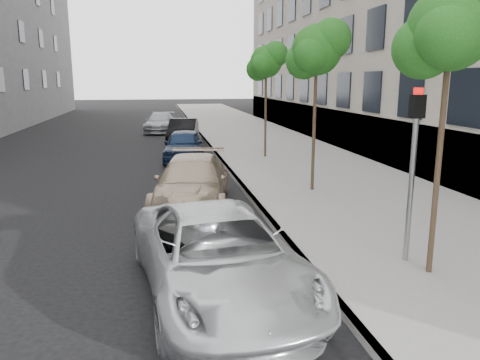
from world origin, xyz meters
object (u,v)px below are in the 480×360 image
object	(u,v)px
sedan_black	(183,131)
sedan_rear	(160,123)
sedan_blue	(184,145)
tree_far	(267,62)
tree_near	(452,28)
suv	(192,183)
tree_mid	(318,50)
signal_pole	(413,156)
minivan	(218,256)

from	to	relation	value
sedan_black	sedan_rear	bearing A→B (deg)	109.89
sedan_blue	sedan_black	size ratio (longest dim) A/B	0.96
sedan_blue	tree_far	bearing A→B (deg)	2.07
tree_near	suv	bearing A→B (deg)	124.64
tree_mid	signal_pole	bearing A→B (deg)	-91.51
minivan	sedan_rear	distance (m)	25.00
signal_pole	tree_mid	bearing A→B (deg)	79.34
tree_near	sedan_blue	distance (m)	14.30
tree_mid	sedan_black	distance (m)	13.31
tree_far	signal_pole	distance (m)	12.59
tree_far	suv	bearing A→B (deg)	-117.37
sedan_black	tree_far	bearing A→B (deg)	-51.55
sedan_rear	signal_pole	bearing A→B (deg)	-71.84
tree_near	signal_pole	world-z (taller)	tree_near
tree_near	tree_mid	world-z (taller)	tree_mid
sedan_black	sedan_blue	bearing A→B (deg)	-84.11
tree_far	sedan_black	world-z (taller)	tree_far
tree_mid	suv	xyz separation A→B (m)	(-3.85, -0.93, -3.67)
tree_near	signal_pole	xyz separation A→B (m)	(-0.16, 0.59, -2.18)
suv	sedan_rear	bearing A→B (deg)	101.81
sedan_blue	tree_near	bearing A→B (deg)	-67.32
minivan	tree_near	bearing A→B (deg)	-6.48
minivan	sedan_rear	world-z (taller)	minivan
tree_mid	suv	bearing A→B (deg)	-166.40
tree_mid	minivan	size ratio (longest dim) A/B	1.00
tree_mid	signal_pole	size ratio (longest dim) A/B	1.58
suv	sedan_blue	xyz separation A→B (m)	(0.24, 7.78, -0.02)
minivan	signal_pole	bearing A→B (deg)	2.53
tree_mid	sedan_black	size ratio (longest dim) A/B	1.22
tree_near	signal_pole	size ratio (longest dim) A/B	1.56
tree_far	sedan_black	size ratio (longest dim) A/B	1.19
suv	minivan	bearing A→B (deg)	-80.22
tree_mid	sedan_blue	distance (m)	8.57
tree_far	sedan_black	distance (m)	7.62
signal_pole	sedan_black	size ratio (longest dim) A/B	0.77
tree_mid	sedan_rear	size ratio (longest dim) A/B	1.15
tree_far	signal_pole	xyz separation A→B (m)	(-0.16, -12.41, -2.10)
minivan	sedan_rear	bearing A→B (deg)	84.72
tree_near	minivan	size ratio (longest dim) A/B	0.98
signal_pole	minivan	size ratio (longest dim) A/B	0.63
signal_pole	sedan_rear	distance (m)	24.81
suv	sedan_rear	size ratio (longest dim) A/B	1.09
tree_mid	suv	size ratio (longest dim) A/B	1.06
signal_pole	sedan_blue	xyz separation A→B (m)	(-3.45, 12.76, -1.48)
tree_near	minivan	xyz separation A→B (m)	(-3.85, -0.02, -3.63)
sedan_blue	minivan	bearing A→B (deg)	-83.49
signal_pole	sedan_blue	distance (m)	13.30
suv	sedan_blue	distance (m)	7.78
signal_pole	suv	xyz separation A→B (m)	(-3.69, 4.98, -1.46)
signal_pole	sedan_rear	bearing A→B (deg)	91.01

